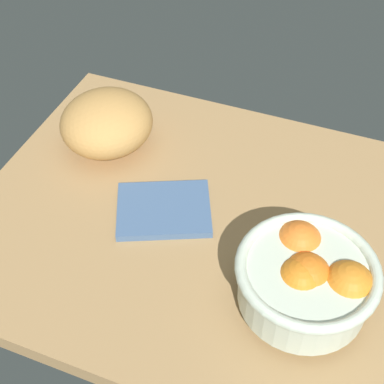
% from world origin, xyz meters
% --- Properties ---
extents(ground_plane, '(0.73, 0.59, 0.03)m').
position_xyz_m(ground_plane, '(0.00, 0.00, -0.01)').
color(ground_plane, '#AC8453').
extents(fruit_bowl, '(0.19, 0.19, 0.10)m').
position_xyz_m(fruit_bowl, '(-0.19, 0.10, 0.06)').
color(fruit_bowl, silver).
rests_on(fruit_bowl, ground).
extents(bread_loaf, '(0.20, 0.21, 0.10)m').
position_xyz_m(bread_loaf, '(0.22, -0.11, 0.05)').
color(bread_loaf, tan).
rests_on(bread_loaf, ground).
extents(napkin_folded, '(0.18, 0.17, 0.01)m').
position_xyz_m(napkin_folded, '(0.06, 0.01, 0.01)').
color(napkin_folded, '#47658E').
rests_on(napkin_folded, ground).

